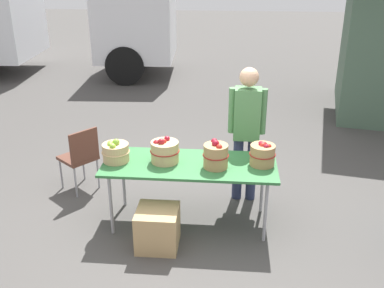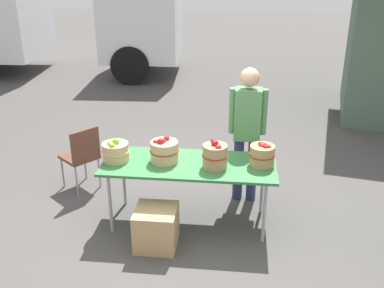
{
  "view_description": "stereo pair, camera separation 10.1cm",
  "coord_description": "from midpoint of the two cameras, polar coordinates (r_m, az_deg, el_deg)",
  "views": [
    {
      "loc": [
        0.41,
        -4.4,
        2.89
      ],
      "look_at": [
        0.0,
        0.3,
        0.85
      ],
      "focal_mm": 41.97,
      "sensor_mm": 36.0,
      "label": 1
    },
    {
      "loc": [
        0.51,
        -4.39,
        2.89
      ],
      "look_at": [
        0.0,
        0.3,
        0.85
      ],
      "focal_mm": 41.97,
      "sensor_mm": 36.0,
      "label": 2
    }
  ],
  "objects": [
    {
      "name": "apple_basket_red_2",
      "position": [
        4.88,
        9.49,
        -1.31
      ],
      "size": [
        0.29,
        0.29,
        0.26
      ],
      "color": "#A87F51",
      "rests_on": "market_table"
    },
    {
      "name": "apple_basket_green_0",
      "position": [
        5.0,
        -9.16,
        -0.89
      ],
      "size": [
        0.31,
        0.31,
        0.26
      ],
      "color": "tan",
      "rests_on": "market_table"
    },
    {
      "name": "apple_basket_red_0",
      "position": [
        4.91,
        -2.97,
        -0.89
      ],
      "size": [
        0.32,
        0.32,
        0.29
      ],
      "color": "tan",
      "rests_on": "market_table"
    },
    {
      "name": "ground_plane",
      "position": [
        5.28,
        0.2,
        -9.8
      ],
      "size": [
        40.0,
        40.0,
        0.0
      ],
      "primitive_type": "plane",
      "color": "#474442"
    },
    {
      "name": "apple_basket_red_1",
      "position": [
        4.77,
        3.54,
        -1.44
      ],
      "size": [
        0.28,
        0.28,
        0.31
      ],
      "color": "#A87F51",
      "rests_on": "market_table"
    },
    {
      "name": "market_table",
      "position": [
        4.93,
        0.21,
        -2.92
      ],
      "size": [
        1.9,
        0.76,
        0.75
      ],
      "color": "#2D6B38",
      "rests_on": "ground"
    },
    {
      "name": "folding_chair",
      "position": [
        5.88,
        -13.36,
        -1.18
      ],
      "size": [
        0.56,
        0.56,
        0.86
      ],
      "rotation": [
        0.0,
        0.0,
        4.03
      ],
      "color": "brown",
      "rests_on": "ground"
    },
    {
      "name": "produce_crate",
      "position": [
        4.8,
        -3.96,
        -10.55
      ],
      "size": [
        0.43,
        0.43,
        0.43
      ],
      "primitive_type": "cube",
      "color": "tan",
      "rests_on": "ground"
    },
    {
      "name": "vendor_adult",
      "position": [
        5.35,
        7.58,
        2.37
      ],
      "size": [
        0.44,
        0.23,
        1.68
      ],
      "rotation": [
        0.0,
        0.0,
        3.11
      ],
      "color": "#262D4C",
      "rests_on": "ground"
    }
  ]
}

